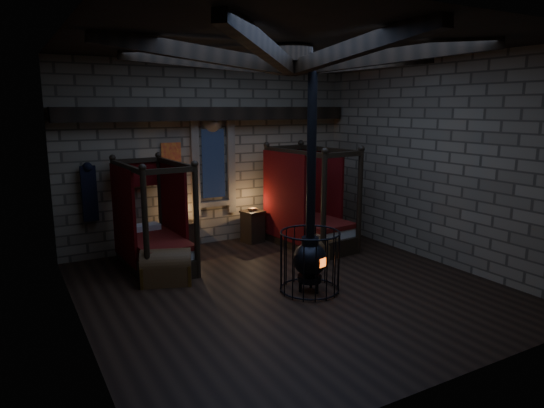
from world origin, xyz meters
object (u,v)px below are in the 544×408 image
trunk_left (166,268)px  trunk_right (323,247)px  bed_right (308,222)px  bed_left (154,242)px  stove (310,256)px

trunk_left → trunk_right: 3.40m
bed_right → trunk_left: 3.76m
bed_right → trunk_left: size_ratio=2.19×
bed_left → trunk_left: bearing=-97.3°
bed_right → trunk_left: bearing=-173.3°
trunk_left → stove: (2.08, -1.62, 0.35)m
trunk_left → stove: size_ratio=0.26×
bed_right → trunk_left: (-3.66, -0.81, -0.27)m
bed_left → trunk_left: bed_left is taller
bed_left → stove: (2.01, -2.65, 0.11)m
trunk_left → trunk_right: (3.39, -0.17, -0.06)m
bed_left → trunk_left: 1.06m
bed_right → trunk_right: size_ratio=2.81×
bed_left → trunk_left: size_ratio=2.05×
bed_left → bed_right: bed_right is taller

